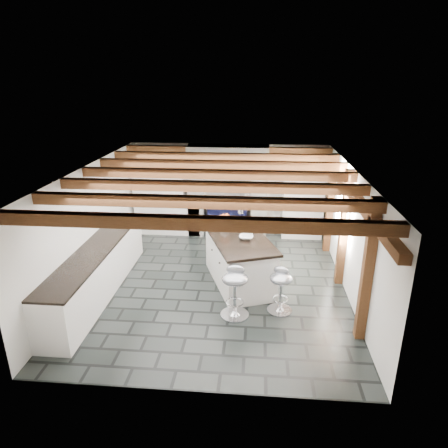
# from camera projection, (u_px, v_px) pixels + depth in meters

# --- Properties ---
(ground) EXTENTS (6.00, 6.00, 0.00)m
(ground) POSITION_uv_depth(u_px,v_px,m) (217.00, 282.00, 8.03)
(ground) COLOR black
(ground) RESTS_ON ground
(room_shell) EXTENTS (6.00, 6.03, 6.00)m
(room_shell) POSITION_uv_depth(u_px,v_px,m) (197.00, 209.00, 9.04)
(room_shell) COLOR silver
(room_shell) RESTS_ON ground
(range_cooker) EXTENTS (1.00, 0.63, 0.99)m
(range_cooker) POSITION_uv_depth(u_px,v_px,m) (228.00, 217.00, 10.37)
(range_cooker) COLOR black
(range_cooker) RESTS_ON ground
(kitchen_island) EXTENTS (1.61, 2.18, 1.29)m
(kitchen_island) POSITION_uv_depth(u_px,v_px,m) (239.00, 259.00, 7.87)
(kitchen_island) COLOR white
(kitchen_island) RESTS_ON ground
(bar_stool_near) EXTENTS (0.52, 0.52, 0.82)m
(bar_stool_near) POSITION_uv_depth(u_px,v_px,m) (281.00, 285.00, 6.86)
(bar_stool_near) COLOR silver
(bar_stool_near) RESTS_ON ground
(bar_stool_far) EXTENTS (0.49, 0.49, 0.91)m
(bar_stool_far) POSITION_uv_depth(u_px,v_px,m) (235.00, 286.00, 6.71)
(bar_stool_far) COLOR silver
(bar_stool_far) RESTS_ON ground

